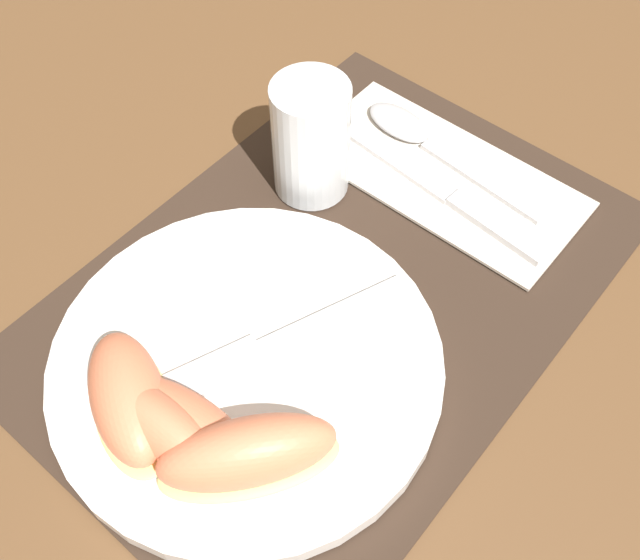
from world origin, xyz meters
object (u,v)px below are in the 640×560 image
at_px(fork, 271,345).
at_px(citrus_wedge_0, 129,400).
at_px(knife, 436,186).
at_px(spoon, 420,137).
at_px(citrus_wedge_1, 160,427).
at_px(citrus_wedge_3, 248,454).
at_px(plate, 248,365).
at_px(juice_glass, 311,145).
at_px(citrus_wedge_2, 181,429).

bearing_deg(fork, citrus_wedge_0, 159.31).
distance_m(knife, spoon, 0.06).
relative_size(spoon, citrus_wedge_1, 1.75).
relative_size(citrus_wedge_0, citrus_wedge_3, 0.95).
xyz_separation_m(plate, knife, (0.23, -0.00, -0.00)).
relative_size(juice_glass, fork, 0.55).
bearing_deg(citrus_wedge_1, plate, -1.18).
xyz_separation_m(knife, citrus_wedge_2, (-0.30, -0.00, 0.03)).
distance_m(spoon, fork, 0.25).
bearing_deg(plate, citrus_wedge_1, 178.82).
height_order(spoon, fork, fork).
relative_size(spoon, citrus_wedge_3, 1.57).
relative_size(fork, citrus_wedge_0, 1.61).
distance_m(plate, citrus_wedge_1, 0.08).
relative_size(spoon, fork, 1.02).
distance_m(plate, citrus_wedge_0, 0.09).
height_order(citrus_wedge_0, citrus_wedge_1, same).
distance_m(knife, fork, 0.21).
height_order(knife, spoon, spoon).
height_order(spoon, citrus_wedge_0, citrus_wedge_0).
distance_m(plate, fork, 0.02).
relative_size(knife, citrus_wedge_0, 2.00).
distance_m(juice_glass, citrus_wedge_2, 0.25).
height_order(juice_glass, citrus_wedge_2, juice_glass).
xyz_separation_m(spoon, citrus_wedge_3, (-0.32, -0.09, 0.03)).
height_order(citrus_wedge_1, citrus_wedge_2, citrus_wedge_1).
relative_size(plate, spoon, 1.47).
bearing_deg(citrus_wedge_1, spoon, 6.44).
height_order(fork, citrus_wedge_1, citrus_wedge_1).
height_order(fork, citrus_wedge_0, citrus_wedge_0).
relative_size(plate, citrus_wedge_3, 2.30).
distance_m(juice_glass, knife, 0.11).
relative_size(spoon, citrus_wedge_0, 1.65).
relative_size(plate, juice_glass, 2.71).
distance_m(knife, citrus_wedge_1, 0.31).
bearing_deg(spoon, knife, -130.64).
bearing_deg(citrus_wedge_2, knife, 0.93).
bearing_deg(plate, spoon, 8.62).
bearing_deg(fork, citrus_wedge_1, 175.68).
bearing_deg(citrus_wedge_2, spoon, 8.27).
xyz_separation_m(knife, fork, (-0.21, -0.00, 0.01)).
distance_m(knife, citrus_wedge_3, 0.29).
distance_m(plate, spoon, 0.27).
distance_m(citrus_wedge_0, citrus_wedge_2, 0.04).
bearing_deg(citrus_wedge_0, plate, -21.58).
distance_m(fork, citrus_wedge_3, 0.09).
height_order(juice_glass, knife, juice_glass).
relative_size(citrus_wedge_0, citrus_wedge_1, 1.06).
relative_size(knife, citrus_wedge_3, 1.90).
relative_size(knife, spoon, 1.21).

